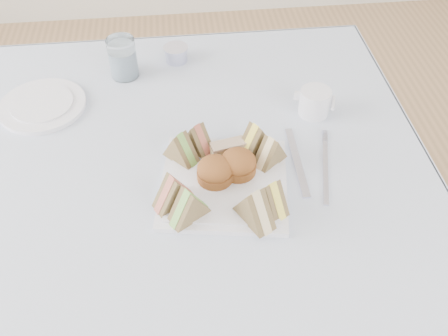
{
  "coord_description": "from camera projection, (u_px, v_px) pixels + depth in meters",
  "views": [
    {
      "loc": [
        -0.01,
        -0.73,
        1.49
      ],
      "look_at": [
        0.07,
        -0.06,
        0.8
      ],
      "focal_mm": 40.0,
      "sensor_mm": 36.0,
      "label": 1
    }
  ],
  "objects": [
    {
      "name": "floor",
      "position": [
        201.0,
        330.0,
        1.58
      ],
      "size": [
        4.0,
        4.0,
        0.0
      ],
      "primitive_type": "plane",
      "color": "#9E7751",
      "rests_on": "ground"
    },
    {
      "name": "water_glass",
      "position": [
        123.0,
        58.0,
        1.23
      ],
      "size": [
        0.07,
        0.07,
        0.1
      ],
      "primitive_type": "cylinder",
      "rotation": [
        0.0,
        0.0,
        0.04
      ],
      "color": "white",
      "rests_on": "tablecloth"
    },
    {
      "name": "sandwich_bl_a",
      "position": [
        181.0,
        146.0,
        1.01
      ],
      "size": [
        0.08,
        0.08,
        0.07
      ],
      "primitive_type": null,
      "rotation": [
        0.0,
        0.0,
        2.32
      ],
      "color": "brown",
      "rests_on": "serving_plate"
    },
    {
      "name": "sandwich_fl_a",
      "position": [
        174.0,
        190.0,
        0.93
      ],
      "size": [
        0.09,
        0.07,
        0.07
      ],
      "primitive_type": null,
      "rotation": [
        0.0,
        0.0,
        0.5
      ],
      "color": "brown",
      "rests_on": "serving_plate"
    },
    {
      "name": "knife",
      "position": [
        297.0,
        161.0,
        1.05
      ],
      "size": [
        0.02,
        0.2,
        0.0
      ],
      "primitive_type": "cube",
      "rotation": [
        0.0,
        0.0,
        -0.02
      ],
      "color": "silver",
      "rests_on": "tablecloth"
    },
    {
      "name": "serving_plate",
      "position": [
        224.0,
        183.0,
        1.0
      ],
      "size": [
        0.29,
        0.29,
        0.01
      ],
      "primitive_type": "cube",
      "rotation": [
        0.0,
        0.0,
        -0.16
      ],
      "color": "white",
      "rests_on": "tablecloth"
    },
    {
      "name": "scone_left",
      "position": [
        215.0,
        171.0,
        0.98
      ],
      "size": [
        0.08,
        0.08,
        0.05
      ],
      "primitive_type": "cylinder",
      "rotation": [
        0.0,
        0.0,
        -0.1
      ],
      "color": "brown",
      "rests_on": "serving_plate"
    },
    {
      "name": "sandwich_br_a",
      "position": [
        271.0,
        150.0,
        1.01
      ],
      "size": [
        0.08,
        0.07,
        0.07
      ],
      "primitive_type": null,
      "rotation": [
        0.0,
        0.0,
        -2.45
      ],
      "color": "brown",
      "rests_on": "serving_plate"
    },
    {
      "name": "table",
      "position": [
        196.0,
        265.0,
        1.31
      ],
      "size": [
        0.9,
        0.9,
        0.74
      ],
      "primitive_type": "cube",
      "color": "brown",
      "rests_on": "floor"
    },
    {
      "name": "sandwich_br_b",
      "position": [
        255.0,
        138.0,
        1.03
      ],
      "size": [
        0.09,
        0.08,
        0.07
      ],
      "primitive_type": null,
      "rotation": [
        0.0,
        0.0,
        -2.55
      ],
      "color": "brown",
      "rests_on": "serving_plate"
    },
    {
      "name": "scone_right",
      "position": [
        238.0,
        164.0,
        0.99
      ],
      "size": [
        0.08,
        0.08,
        0.05
      ],
      "primitive_type": "cylinder",
      "rotation": [
        0.0,
        0.0,
        0.14
      ],
      "color": "brown",
      "rests_on": "serving_plate"
    },
    {
      "name": "tablecloth",
      "position": [
        189.0,
        166.0,
        1.04
      ],
      "size": [
        1.02,
        1.02,
        0.01
      ],
      "primitive_type": "cube",
      "color": "white",
      "rests_on": "table"
    },
    {
      "name": "tea_strainer",
      "position": [
        176.0,
        55.0,
        1.3
      ],
      "size": [
        0.07,
        0.07,
        0.04
      ],
      "primitive_type": "cylinder",
      "rotation": [
        0.0,
        0.0,
        -0.14
      ],
      "color": "silver",
      "rests_on": "tablecloth"
    },
    {
      "name": "sandwich_bl_b",
      "position": [
        197.0,
        137.0,
        1.04
      ],
      "size": [
        0.07,
        0.08,
        0.07
      ],
      "primitive_type": null,
      "rotation": [
        0.0,
        0.0,
        2.21
      ],
      "color": "brown",
      "rests_on": "serving_plate"
    },
    {
      "name": "fork",
      "position": [
        325.0,
        171.0,
        1.03
      ],
      "size": [
        0.05,
        0.18,
        0.0
      ],
      "primitive_type": "cube",
      "rotation": [
        0.0,
        0.0,
        -0.24
      ],
      "color": "silver",
      "rests_on": "tablecloth"
    },
    {
      "name": "creamer_jug",
      "position": [
        315.0,
        102.0,
        1.14
      ],
      "size": [
        0.09,
        0.09,
        0.06
      ],
      "primitive_type": "cylinder",
      "rotation": [
        0.0,
        0.0,
        -0.32
      ],
      "color": "white",
      "rests_on": "tablecloth"
    },
    {
      "name": "sandwich_fl_b",
      "position": [
        189.0,
        204.0,
        0.91
      ],
      "size": [
        0.09,
        0.07,
        0.07
      ],
      "primitive_type": null,
      "rotation": [
        0.0,
        0.0,
        0.58
      ],
      "color": "brown",
      "rests_on": "serving_plate"
    },
    {
      "name": "pastry_slice",
      "position": [
        228.0,
        149.0,
        1.03
      ],
      "size": [
        0.08,
        0.04,
        0.03
      ],
      "primitive_type": "cube",
      "rotation": [
        0.0,
        0.0,
        0.21
      ],
      "color": "tan",
      "rests_on": "serving_plate"
    },
    {
      "name": "sandwich_fr_a",
      "position": [
        272.0,
        195.0,
        0.93
      ],
      "size": [
        0.07,
        0.08,
        0.07
      ],
      "primitive_type": null,
      "rotation": [
        0.0,
        0.0,
        -1.09
      ],
      "color": "brown",
      "rests_on": "serving_plate"
    },
    {
      "name": "sandwich_fr_b",
      "position": [
        255.0,
        205.0,
        0.9
      ],
      "size": [
        0.08,
        0.09,
        0.08
      ],
      "primitive_type": null,
      "rotation": [
        0.0,
        0.0,
        -1.05
      ],
      "color": "brown",
      "rests_on": "serving_plate"
    },
    {
      "name": "side_plate",
      "position": [
        43.0,
        105.0,
        1.17
      ],
      "size": [
        0.26,
        0.26,
        0.01
      ],
      "primitive_type": "cylinder",
      "rotation": [
        0.0,
        0.0,
        0.38
      ],
      "color": "white",
      "rests_on": "tablecloth"
    }
  ]
}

